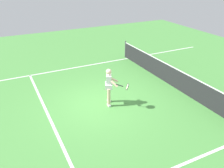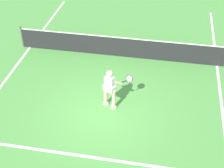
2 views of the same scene
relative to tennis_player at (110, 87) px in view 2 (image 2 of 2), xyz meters
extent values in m
plane|color=#4C9342|center=(-0.22, -0.40, -0.85)|extent=(26.39, 26.39, 0.00)
cube|color=white|center=(-0.22, -2.49, -0.84)|extent=(8.44, 0.10, 0.01)
cube|color=white|center=(4.00, -0.40, -0.84)|extent=(0.10, 18.30, 0.01)
cylinder|color=#4C4C51|center=(-4.74, 3.40, -0.33)|extent=(0.08, 0.08, 1.04)
cube|color=#232326|center=(-0.22, 3.40, -0.39)|extent=(8.96, 0.02, 0.92)
cube|color=white|center=(-0.22, 3.40, 0.09)|extent=(8.96, 0.02, 0.04)
cylinder|color=beige|center=(-0.18, 0.06, -0.46)|extent=(0.13, 0.13, 0.78)
cylinder|color=beige|center=(0.14, -0.10, -0.46)|extent=(0.13, 0.13, 0.78)
cube|color=white|center=(-0.18, 0.06, -0.81)|extent=(0.20, 0.10, 0.08)
cube|color=white|center=(0.14, -0.10, -0.81)|extent=(0.20, 0.10, 0.08)
cube|color=white|center=(-0.02, -0.02, 0.19)|extent=(0.38, 0.32, 0.52)
cube|color=white|center=(-0.02, -0.02, -0.01)|extent=(0.48, 0.43, 0.20)
sphere|color=beige|center=(-0.02, -0.02, 0.59)|extent=(0.22, 0.22, 0.22)
cylinder|color=beige|center=(-0.09, 0.18, 0.21)|extent=(0.10, 0.48, 0.37)
cylinder|color=beige|center=(0.18, 0.05, 0.21)|extent=(0.43, 0.37, 0.37)
cylinder|color=black|center=(0.47, 0.20, 0.17)|extent=(0.16, 0.28, 0.14)
torus|color=black|center=(0.60, 0.47, 0.11)|extent=(0.31, 0.23, 0.28)
cylinder|color=beige|center=(0.60, 0.47, 0.11)|extent=(0.25, 0.19, 0.23)
camera|label=1|loc=(7.72, -3.72, 4.26)|focal=38.43mm
camera|label=2|loc=(1.74, -9.03, 7.07)|focal=53.32mm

